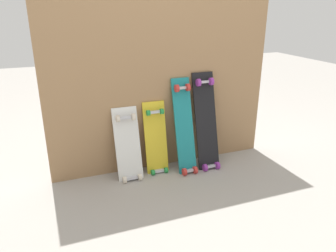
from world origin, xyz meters
TOP-DOWN VIEW (x-y plane):
  - ground_plane at (0.00, 0.00)m, footprint 12.00×12.00m
  - plywood_wall_panel at (0.00, 0.07)m, footprint 2.04×0.04m
  - skateboard_white at (-0.36, -0.06)m, footprint 0.22×0.25m
  - skateboard_yellow at (-0.10, -0.03)m, footprint 0.20×0.19m
  - skateboard_teal at (0.15, -0.09)m, footprint 0.17×0.31m
  - skateboard_black at (0.37, -0.09)m, footprint 0.21×0.30m

SIDE VIEW (x-z plane):
  - ground_plane at x=0.00m, z-range 0.00..0.00m
  - skateboard_white at x=-0.36m, z-range -0.07..0.62m
  - skateboard_yellow at x=-0.10m, z-range -0.07..0.64m
  - skateboard_teal at x=0.15m, z-range -0.07..0.83m
  - skateboard_black at x=0.37m, z-range -0.06..0.86m
  - plywood_wall_panel at x=0.00m, z-range 0.00..1.86m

